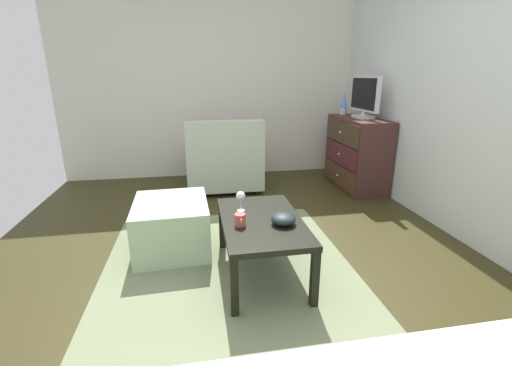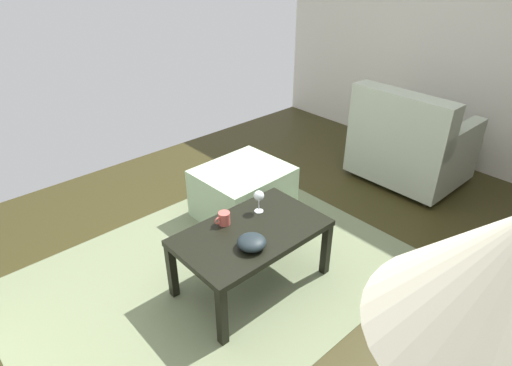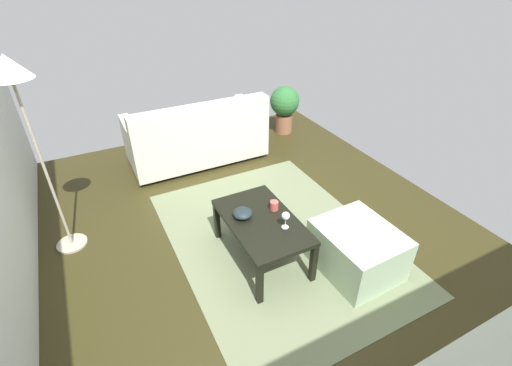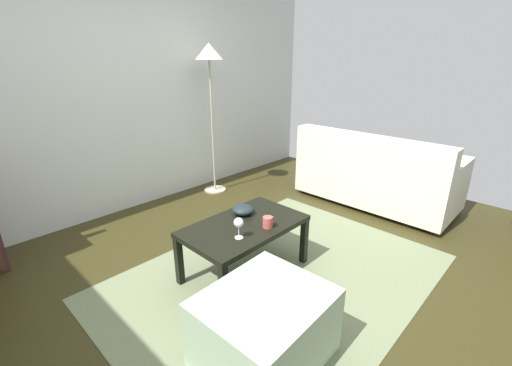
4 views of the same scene
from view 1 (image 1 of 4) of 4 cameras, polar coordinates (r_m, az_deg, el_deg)
The scene contains 13 objects.
ground_plane at distance 2.75m, azimuth -0.23°, elevation -14.45°, with size 5.99×4.42×0.05m, color #302C13.
wall_accent_rear at distance 3.30m, azimuth 36.61°, elevation 11.95°, with size 5.99×0.12×2.61m, color silver.
wall_plain_left at distance 5.07m, azimuth -5.86°, elevation 16.05°, with size 0.12×4.42×2.61m, color beige.
area_rug at distance 2.55m, azimuth -4.05°, elevation -16.64°, with size 2.60×1.90×0.01m, color #6B7655.
dresser at distance 4.66m, azimuth 16.36°, elevation 4.76°, with size 1.01×0.49×0.91m.
tv at distance 4.54m, azimuth 17.61°, elevation 13.56°, with size 0.66×0.18×0.51m.
lava_lamp at distance 4.92m, azimuth 14.41°, elevation 12.67°, with size 0.09×0.09×0.33m.
coffee_table at distance 2.51m, azimuth 0.95°, elevation -7.12°, with size 0.95×0.57×0.44m.
wine_glass at distance 2.59m, azimuth -2.56°, elevation -2.26°, with size 0.07×0.07×0.16m.
mug at distance 2.37m, azimuth -2.66°, elevation -6.14°, with size 0.11×0.08×0.08m.
bowl_decorative at distance 2.40m, azimuth 4.58°, elevation -5.97°, with size 0.17×0.17×0.08m, color #1B2529.
armchair at distance 4.43m, azimuth -5.36°, elevation 3.61°, with size 0.80×0.94×0.91m.
ottoman at distance 3.01m, azimuth -13.79°, elevation -6.88°, with size 0.70×0.60×0.43m, color #A1BE97.
Camera 1 is at (2.30, -0.40, 1.44)m, focal length 24.07 mm.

